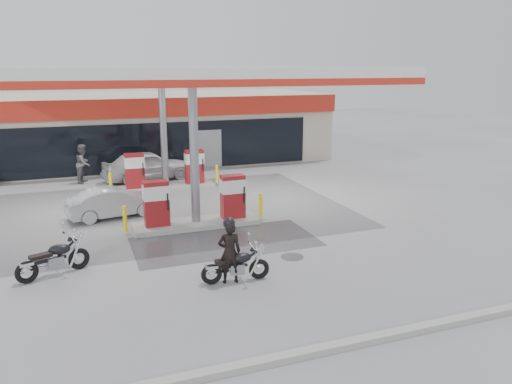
% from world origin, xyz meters
% --- Properties ---
extents(ground, '(90.00, 90.00, 0.00)m').
position_xyz_m(ground, '(0.00, 0.00, 0.00)').
color(ground, gray).
rests_on(ground, ground).
extents(wet_patch, '(6.00, 3.00, 0.00)m').
position_xyz_m(wet_patch, '(0.50, 0.00, 0.00)').
color(wet_patch, '#4C4C4F').
rests_on(wet_patch, ground).
extents(drain_cover, '(0.70, 0.70, 0.01)m').
position_xyz_m(drain_cover, '(2.00, -2.00, 0.00)').
color(drain_cover, '#38383A').
rests_on(drain_cover, ground).
extents(kerb, '(28.00, 0.25, 0.15)m').
position_xyz_m(kerb, '(0.00, -7.00, 0.07)').
color(kerb, gray).
rests_on(kerb, ground).
extents(store_building, '(22.00, 8.22, 4.00)m').
position_xyz_m(store_building, '(0.01, 15.94, 2.01)').
color(store_building, beige).
rests_on(store_building, ground).
extents(canopy, '(16.00, 10.02, 5.51)m').
position_xyz_m(canopy, '(0.00, 5.00, 5.27)').
color(canopy, silver).
rests_on(canopy, ground).
extents(pump_island_near, '(5.14, 1.30, 1.78)m').
position_xyz_m(pump_island_near, '(0.00, 2.00, 0.71)').
color(pump_island_near, '#9E9E99').
rests_on(pump_island_near, ground).
extents(pump_island_far, '(5.14, 1.30, 1.78)m').
position_xyz_m(pump_island_far, '(0.00, 8.00, 0.71)').
color(pump_island_far, '#9E9E99').
rests_on(pump_island_far, ground).
extents(main_motorcycle, '(1.88, 0.72, 0.97)m').
position_xyz_m(main_motorcycle, '(-0.13, -3.09, 0.43)').
color(main_motorcycle, black).
rests_on(main_motorcycle, ground).
extents(biker_main, '(0.66, 0.47, 1.71)m').
position_xyz_m(biker_main, '(-0.32, -3.08, 0.85)').
color(biker_main, black).
rests_on(biker_main, ground).
extents(parked_motorcycle, '(1.96, 1.02, 1.06)m').
position_xyz_m(parked_motorcycle, '(-4.71, -0.98, 0.47)').
color(parked_motorcycle, black).
rests_on(parked_motorcycle, ground).
extents(sedan_white, '(4.72, 2.64, 1.52)m').
position_xyz_m(sedan_white, '(-0.50, 10.20, 0.76)').
color(sedan_white, silver).
rests_on(sedan_white, ground).
extents(attendant, '(1.01, 1.13, 1.92)m').
position_xyz_m(attendant, '(-3.54, 10.80, 0.96)').
color(attendant, '#58595D').
rests_on(attendant, ground).
extents(hatchback_silver, '(3.63, 1.80, 1.15)m').
position_xyz_m(hatchback_silver, '(-2.67, 4.20, 0.57)').
color(hatchback_silver, '#A1A3A8').
rests_on(hatchback_silver, ground).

